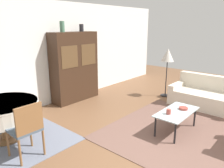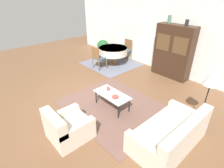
{
  "view_description": "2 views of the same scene",
  "coord_description": "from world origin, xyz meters",
  "px_view_note": "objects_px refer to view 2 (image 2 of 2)",
  "views": [
    {
      "loc": [
        -2.99,
        -1.36,
        2.11
      ],
      "look_at": [
        0.2,
        1.4,
        0.95
      ],
      "focal_mm": 35.0,
      "sensor_mm": 36.0,
      "label": 1
    },
    {
      "loc": [
        3.93,
        -2.43,
        2.96
      ],
      "look_at": [
        0.9,
        0.3,
        0.75
      ],
      "focal_mm": 28.0,
      "sensor_mm": 36.0,
      "label": 2
    }
  ],
  "objects_px": {
    "armchair": "(68,128)",
    "vase_short": "(187,23)",
    "couch": "(171,135)",
    "dining_chair_far": "(126,48)",
    "display_cabinet": "(173,52)",
    "vase_tall": "(169,19)",
    "floor_lamp": "(212,80)",
    "potted_plant": "(103,46)",
    "cup": "(108,89)",
    "dining_chair_near": "(98,57)",
    "coffee_table": "(112,95)",
    "bowl": "(115,97)",
    "dining_table": "(113,51)"
  },
  "relations": [
    {
      "from": "display_cabinet",
      "to": "vase_tall",
      "type": "relative_size",
      "value": 6.97
    },
    {
      "from": "dining_chair_far",
      "to": "vase_tall",
      "type": "xyz_separation_m",
      "value": [
        2.02,
        -0.04,
        1.5
      ]
    },
    {
      "from": "coffee_table",
      "to": "vase_tall",
      "type": "bearing_deg",
      "value": 97.26
    },
    {
      "from": "bowl",
      "to": "dining_chair_far",
      "type": "bearing_deg",
      "value": 129.66
    },
    {
      "from": "vase_short",
      "to": "bowl",
      "type": "bearing_deg",
      "value": -91.26
    },
    {
      "from": "couch",
      "to": "dining_chair_near",
      "type": "distance_m",
      "value": 4.48
    },
    {
      "from": "cup",
      "to": "vase_short",
      "type": "relative_size",
      "value": 0.5
    },
    {
      "from": "couch",
      "to": "dining_chair_far",
      "type": "distance_m",
      "value": 5.26
    },
    {
      "from": "vase_tall",
      "to": "dining_chair_far",
      "type": "bearing_deg",
      "value": 178.98
    },
    {
      "from": "armchair",
      "to": "dining_chair_near",
      "type": "distance_m",
      "value": 3.92
    },
    {
      "from": "floor_lamp",
      "to": "bowl",
      "type": "bearing_deg",
      "value": -143.49
    },
    {
      "from": "armchair",
      "to": "vase_tall",
      "type": "relative_size",
      "value": 3.13
    },
    {
      "from": "couch",
      "to": "vase_tall",
      "type": "bearing_deg",
      "value": 36.11
    },
    {
      "from": "floor_lamp",
      "to": "couch",
      "type": "bearing_deg",
      "value": -94.98
    },
    {
      "from": "armchair",
      "to": "potted_plant",
      "type": "bearing_deg",
      "value": 132.88
    },
    {
      "from": "dining_chair_near",
      "to": "vase_short",
      "type": "distance_m",
      "value": 3.47
    },
    {
      "from": "couch",
      "to": "vase_short",
      "type": "xyz_separation_m",
      "value": [
        -1.58,
        3.05,
        1.73
      ]
    },
    {
      "from": "coffee_table",
      "to": "display_cabinet",
      "type": "relative_size",
      "value": 0.55
    },
    {
      "from": "dining_chair_far",
      "to": "vase_tall",
      "type": "distance_m",
      "value": 2.52
    },
    {
      "from": "dining_table",
      "to": "vase_tall",
      "type": "height_order",
      "value": "vase_tall"
    },
    {
      "from": "couch",
      "to": "dining_chair_near",
      "type": "bearing_deg",
      "value": 71.77
    },
    {
      "from": "couch",
      "to": "dining_chair_far",
      "type": "height_order",
      "value": "dining_chair_far"
    },
    {
      "from": "display_cabinet",
      "to": "armchair",
      "type": "bearing_deg",
      "value": -86.89
    },
    {
      "from": "bowl",
      "to": "vase_tall",
      "type": "height_order",
      "value": "vase_tall"
    },
    {
      "from": "armchair",
      "to": "dining_chair_near",
      "type": "height_order",
      "value": "dining_chair_near"
    },
    {
      "from": "couch",
      "to": "floor_lamp",
      "type": "distance_m",
      "value": 1.55
    },
    {
      "from": "dining_chair_far",
      "to": "cup",
      "type": "height_order",
      "value": "dining_chair_far"
    },
    {
      "from": "coffee_table",
      "to": "floor_lamp",
      "type": "relative_size",
      "value": 0.74
    },
    {
      "from": "vase_tall",
      "to": "vase_short",
      "type": "height_order",
      "value": "vase_tall"
    },
    {
      "from": "armchair",
      "to": "vase_short",
      "type": "height_order",
      "value": "vase_short"
    },
    {
      "from": "dining_chair_near",
      "to": "potted_plant",
      "type": "xyz_separation_m",
      "value": [
        -1.37,
        1.39,
        -0.13
      ]
    },
    {
      "from": "cup",
      "to": "vase_tall",
      "type": "distance_m",
      "value": 3.38
    },
    {
      "from": "vase_short",
      "to": "coffee_table",
      "type": "bearing_deg",
      "value": -94.83
    },
    {
      "from": "dining_chair_far",
      "to": "floor_lamp",
      "type": "bearing_deg",
      "value": 157.15
    },
    {
      "from": "coffee_table",
      "to": "armchair",
      "type": "bearing_deg",
      "value": -82.32
    },
    {
      "from": "coffee_table",
      "to": "vase_tall",
      "type": "xyz_separation_m",
      "value": [
        -0.39,
        3.05,
        1.66
      ]
    },
    {
      "from": "vase_tall",
      "to": "bowl",
      "type": "bearing_deg",
      "value": -79.44
    },
    {
      "from": "dining_chair_near",
      "to": "dining_chair_far",
      "type": "distance_m",
      "value": 1.69
    },
    {
      "from": "display_cabinet",
      "to": "dining_chair_far",
      "type": "xyz_separation_m",
      "value": [
        -2.37,
        0.04,
        -0.41
      ]
    },
    {
      "from": "armchair",
      "to": "dining_chair_near",
      "type": "bearing_deg",
      "value": 132.03
    },
    {
      "from": "vase_tall",
      "to": "cup",
      "type": "bearing_deg",
      "value": -87.0
    },
    {
      "from": "floor_lamp",
      "to": "potted_plant",
      "type": "xyz_separation_m",
      "value": [
        -5.73,
        1.54,
        -0.78
      ]
    },
    {
      "from": "coffee_table",
      "to": "dining_chair_far",
      "type": "distance_m",
      "value": 3.92
    },
    {
      "from": "dining_table",
      "to": "coffee_table",
      "type": "bearing_deg",
      "value": -42.9
    },
    {
      "from": "armchair",
      "to": "dining_table",
      "type": "bearing_deg",
      "value": 124.92
    },
    {
      "from": "display_cabinet",
      "to": "dining_table",
      "type": "xyz_separation_m",
      "value": [
        -2.37,
        -0.81,
        -0.35
      ]
    },
    {
      "from": "armchair",
      "to": "cup",
      "type": "height_order",
      "value": "armchair"
    },
    {
      "from": "dining_chair_near",
      "to": "vase_tall",
      "type": "height_order",
      "value": "vase_tall"
    },
    {
      "from": "armchair",
      "to": "bowl",
      "type": "distance_m",
      "value": 1.46
    },
    {
      "from": "couch",
      "to": "armchair",
      "type": "bearing_deg",
      "value": 132.55
    }
  ]
}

